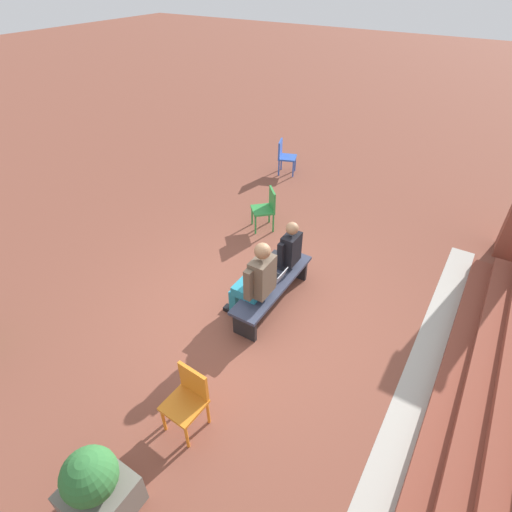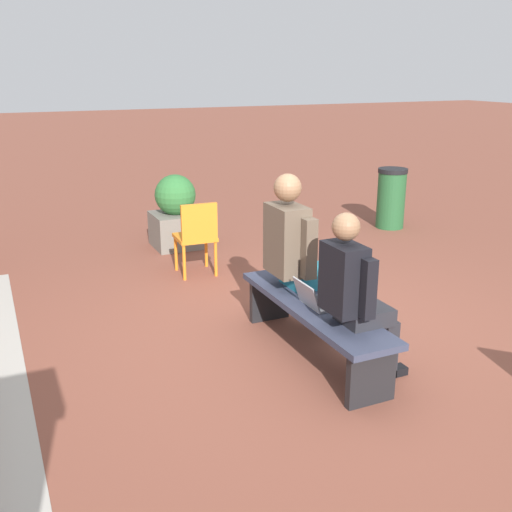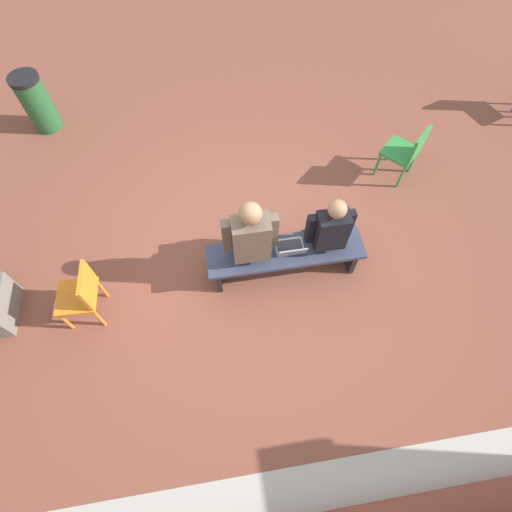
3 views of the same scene
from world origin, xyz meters
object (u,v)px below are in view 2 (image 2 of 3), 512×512
Objects in this scene: person_adult at (298,253)px; laptop at (316,300)px; bench at (314,315)px; planter at (176,214)px; person_student at (355,292)px; litter_bin at (391,198)px; plastic_chair_foreground at (197,234)px.

laptop is (-0.45, 0.08, -0.25)m from person_adult.
laptop is at bearing 169.47° from person_adult.
laptop is at bearing 166.71° from bench.
laptop is (-0.05, 0.01, 0.15)m from bench.
person_adult is 1.51× the size of planter.
laptop is 0.34× the size of planter.
person_student is 4.02× the size of laptop.
planter reaches higher than bench.
person_adult is 0.52m from laptop.
bench is 0.15m from laptop.
litter_bin is at bearing -40.02° from person_student.
litter_bin reaches higher than bench.
person_adult is 4.02m from litter_bin.
planter is (3.04, 0.13, -0.31)m from person_adult.
litter_bin is (0.85, -3.24, -0.05)m from plastic_chair_foreground.
laptop is (0.41, 0.08, -0.19)m from person_student.
bench is 5.62× the size of laptop.
person_adult is 1.65× the size of litter_bin.
bench is at bearing -175.06° from plastic_chair_foreground.
bench is at bearing 169.82° from person_adult.
bench is at bearing -13.29° from laptop.
litter_bin is at bearing -96.35° from planter.
person_student is at bearing -169.52° from laptop.
person_student is at bearing -174.55° from plastic_chair_foreground.
person_student reaches higher than litter_bin.
person_adult is at bearing -0.52° from person_student.
laptop is at bearing -175.46° from plastic_chair_foreground.
bench is 2.09× the size of litter_bin.
person_adult is (0.40, -0.07, 0.39)m from bench.
planter is at bearing 1.86° from person_student.
laptop is at bearing 135.76° from litter_bin.
person_student is 0.46m from laptop.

